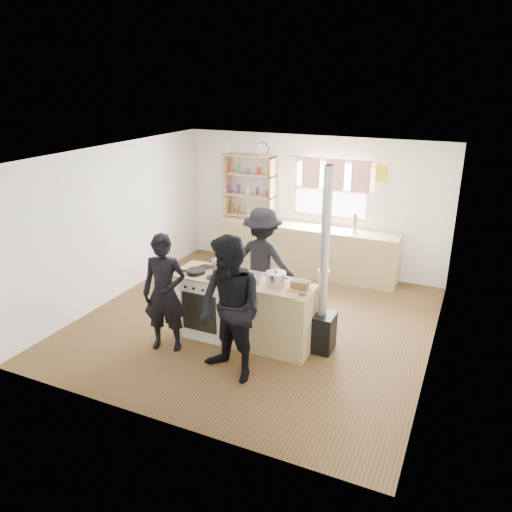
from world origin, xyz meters
name	(u,v)px	position (x,y,z in m)	size (l,w,h in m)	color
ground	(255,322)	(0.00, 0.00, -0.01)	(5.00, 5.00, 0.01)	brown
back_counter	(305,249)	(0.00, 2.22, 0.45)	(3.40, 0.55, 0.90)	tan
shelving_unit	(249,186)	(-1.20, 2.34, 1.51)	(1.00, 0.28, 1.20)	tan
thermos	(355,223)	(0.89, 2.22, 1.06)	(0.10, 0.10, 0.32)	silver
cooking_island	(248,311)	(0.14, -0.55, 0.47)	(1.97, 0.64, 0.93)	white
skillet_greens	(196,271)	(-0.60, -0.64, 0.96)	(0.32, 0.32, 0.05)	black
roast_tray	(250,277)	(0.17, -0.56, 0.97)	(0.37, 0.29, 0.08)	silver
stockpot_stove	(220,265)	(-0.34, -0.44, 1.02)	(0.24, 0.24, 0.19)	silver
stockpot_counter	(276,279)	(0.56, -0.57, 1.02)	(0.27, 0.27, 0.20)	silver
bread_board	(300,286)	(0.89, -0.59, 0.98)	(0.28, 0.21, 0.12)	tan
flue_heater	(322,306)	(1.13, -0.35, 0.65)	(0.35, 0.35, 2.50)	black
person_near_left	(165,293)	(-0.78, -1.16, 0.80)	(0.59, 0.38, 1.61)	black
person_near_right	(231,310)	(0.32, -1.41, 0.90)	(0.87, 0.68, 1.80)	black
person_far	(263,261)	(-0.07, 0.43, 0.83)	(1.07, 0.62, 1.66)	black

